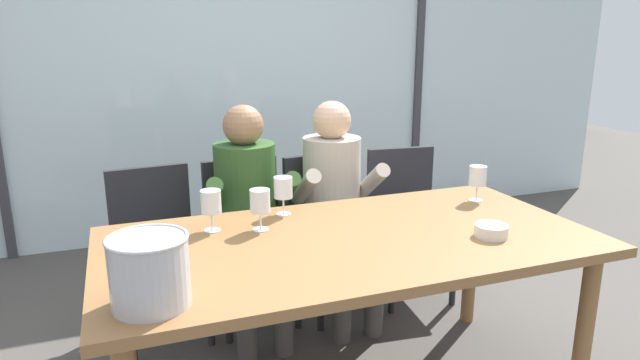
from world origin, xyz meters
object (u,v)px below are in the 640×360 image
wine_glass_near_bucket (260,203)px  wine_glass_center_pour (211,204)px  dining_table (350,255)px  wine_glass_by_right_taster (478,177)px  wine_glass_by_left_taster (283,189)px  person_olive_shirt (249,206)px  ice_bucket_primary (149,270)px  chair_right_of_center (406,210)px  person_beige_jumper (336,196)px  tasting_bowl (491,231)px  chair_left_of_center (247,227)px  chair_near_curtain (156,240)px  chair_center (326,220)px

wine_glass_near_bucket → wine_glass_center_pour: (-0.19, 0.06, 0.00)m
dining_table → wine_glass_by_right_taster: bearing=17.5°
wine_glass_center_pour → wine_glass_by_right_taster: 1.28m
wine_glass_by_left_taster → person_olive_shirt: bearing=100.1°
wine_glass_near_bucket → ice_bucket_primary: bearing=-131.9°
dining_table → chair_right_of_center: chair_right_of_center is taller
person_beige_jumper → ice_bucket_primary: person_beige_jumper is taller
dining_table → person_olive_shirt: 0.80m
wine_glass_by_right_taster → ice_bucket_primary: bearing=-160.2°
tasting_bowl → wine_glass_near_bucket: 0.94m
person_olive_shirt → wine_glass_by_right_taster: bearing=-24.9°
chair_left_of_center → wine_glass_by_right_taster: 1.25m
chair_near_curtain → chair_right_of_center: 1.45m
chair_near_curtain → wine_glass_center_pour: (0.20, -0.63, 0.36)m
chair_near_curtain → tasting_bowl: size_ratio=6.54×
tasting_bowl → wine_glass_center_pour: bearing=156.0°
person_beige_jumper → wine_glass_by_left_taster: (-0.42, -0.39, 0.18)m
chair_near_curtain → chair_center: bearing=-7.0°
chair_left_of_center → wine_glass_center_pour: 0.79m
person_olive_shirt → wine_glass_near_bucket: bearing=-95.8°
wine_glass_by_left_taster → tasting_bowl: bearing=-38.9°
person_beige_jumper → tasting_bowl: (0.28, -0.96, 0.09)m
chair_near_curtain → wine_glass_near_bucket: 0.87m
dining_table → wine_glass_center_pour: bearing=152.3°
chair_left_of_center → chair_right_of_center: bearing=-5.3°
chair_left_of_center → chair_center: (0.45, -0.03, 0.00)m
person_olive_shirt → tasting_bowl: 1.23m
person_beige_jumper → wine_glass_near_bucket: size_ratio=6.83×
chair_near_curtain → chair_right_of_center: (1.45, -0.02, 0.00)m
wine_glass_near_bucket → wine_glass_center_pour: bearing=162.8°
chair_right_of_center → tasting_bowl: 1.12m
person_olive_shirt → chair_center: bearing=16.6°
wine_glass_near_bucket → person_olive_shirt: bearing=82.0°
dining_table → wine_glass_by_right_taster: wine_glass_by_right_taster is taller
dining_table → chair_left_of_center: size_ratio=2.26×
person_beige_jumper → ice_bucket_primary: bearing=-132.5°
chair_left_of_center → ice_bucket_primary: bearing=-117.7°
tasting_bowl → wine_glass_center_pour: size_ratio=0.76×
chair_center → chair_right_of_center: 0.52m
chair_left_of_center → person_beige_jumper: (0.47, -0.15, 0.17)m
wine_glass_by_left_taster → wine_glass_center_pour: same height
chair_right_of_center → wine_glass_by_left_taster: size_ratio=4.99×
wine_glass_center_pour → chair_left_of_center: bearing=66.1°
wine_glass_near_bucket → chair_near_curtain: bearing=119.3°
ice_bucket_primary → chair_left_of_center: bearing=65.3°
wine_glass_near_bucket → chair_center: bearing=50.9°
chair_right_of_center → person_olive_shirt: 1.01m
wine_glass_by_left_taster → wine_glass_by_right_taster: same height
ice_bucket_primary → wine_glass_by_right_taster: (1.56, 0.56, 0.01)m
wine_glass_by_left_taster → wine_glass_center_pour: size_ratio=1.00×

